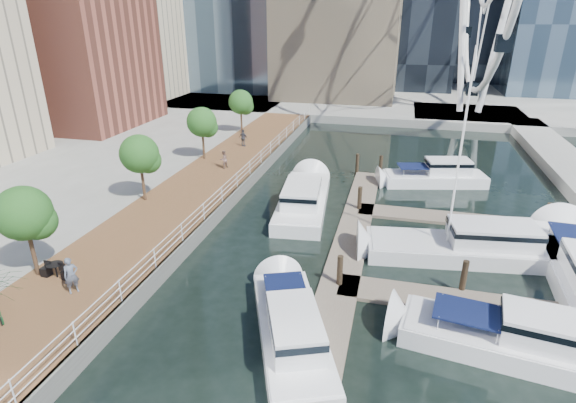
{
  "coord_description": "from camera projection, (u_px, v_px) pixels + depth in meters",
  "views": [
    {
      "loc": [
        5.2,
        -11.52,
        12.81
      ],
      "look_at": [
        -0.54,
        11.41,
        3.0
      ],
      "focal_mm": 28.0,
      "sensor_mm": 36.0,
      "label": 1
    }
  ],
  "objects": [
    {
      "name": "pier",
      "position": [
        468.0,
        116.0,
        59.65
      ],
      "size": [
        14.0,
        12.0,
        1.0
      ],
      "primitive_type": "cube",
      "color": "gray",
      "rests_on": "ground"
    },
    {
      "name": "seawall",
      "position": [
        224.0,
        208.0,
        30.99
      ],
      "size": [
        0.25,
        60.0,
        1.0
      ],
      "primitive_type": "cube",
      "color": "#595954",
      "rests_on": "ground"
    },
    {
      "name": "land_far",
      "position": [
        382.0,
        71.0,
        107.59
      ],
      "size": [
        200.0,
        114.0,
        1.0
      ],
      "primitive_type": "cube",
      "color": "gray",
      "rests_on": "ground"
    },
    {
      "name": "floating_docks",
      "position": [
        440.0,
        271.0,
        23.36
      ],
      "size": [
        16.0,
        34.0,
        2.6
      ],
      "color": "#6D6051",
      "rests_on": "ground"
    },
    {
      "name": "yacht_foreground",
      "position": [
        516.0,
        355.0,
        18.29
      ],
      "size": [
        10.41,
        4.19,
        2.15
      ],
      "primitive_type": null,
      "rotation": [
        0.0,
        0.0,
        1.42
      ],
      "color": "silver",
      "rests_on": "ground"
    },
    {
      "name": "pedestrian_mid",
      "position": [
        224.0,
        159.0,
        37.28
      ],
      "size": [
        0.84,
        0.91,
        1.52
      ],
      "primitive_type": "imported",
      "rotation": [
        0.0,
        0.0,
        -2.02
      ],
      "color": "#7E5F57",
      "rests_on": "boardwalk"
    },
    {
      "name": "railing",
      "position": [
        222.0,
        194.0,
        30.62
      ],
      "size": [
        0.1,
        60.0,
        1.05
      ],
      "primitive_type": null,
      "color": "white",
      "rests_on": "boardwalk"
    },
    {
      "name": "ground",
      "position": [
        227.0,
        395.0,
        16.39
      ],
      "size": [
        520.0,
        520.0,
        0.0
      ],
      "primitive_type": "plane",
      "color": "black",
      "rests_on": "ground"
    },
    {
      "name": "boardwalk",
      "position": [
        184.0,
        204.0,
        31.66
      ],
      "size": [
        6.0,
        60.0,
        1.0
      ],
      "primitive_type": "cube",
      "color": "brown",
      "rests_on": "ground"
    },
    {
      "name": "moored_yachts",
      "position": [
        448.0,
        260.0,
        25.41
      ],
      "size": [
        20.51,
        34.44,
        11.5
      ],
      "color": "silver",
      "rests_on": "ground"
    },
    {
      "name": "pedestrian_far",
      "position": [
        243.0,
        138.0,
        43.52
      ],
      "size": [
        1.05,
        0.66,
        1.66
      ],
      "primitive_type": "imported",
      "rotation": [
        0.0,
        0.0,
        2.86
      ],
      "color": "#373A45",
      "rests_on": "boardwalk"
    },
    {
      "name": "pedestrian_near",
      "position": [
        71.0,
        275.0,
        20.4
      ],
      "size": [
        0.73,
        0.76,
        1.75
      ],
      "primitive_type": "imported",
      "rotation": [
        0.0,
        0.0,
        0.9
      ],
      "color": "#525B6D",
      "rests_on": "boardwalk"
    },
    {
      "name": "street_trees",
      "position": [
        139.0,
        154.0,
        29.85
      ],
      "size": [
        2.6,
        42.6,
        4.6
      ],
      "color": "#3F2B1C",
      "rests_on": "ground"
    }
  ]
}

